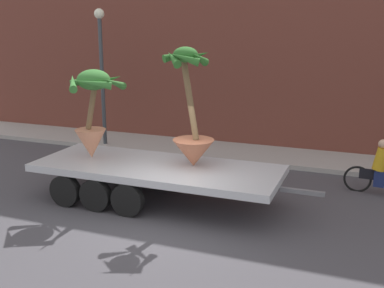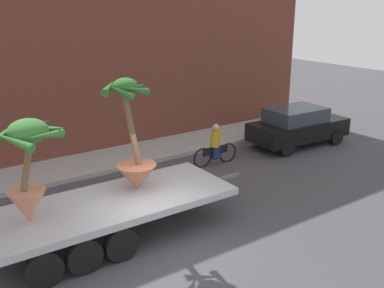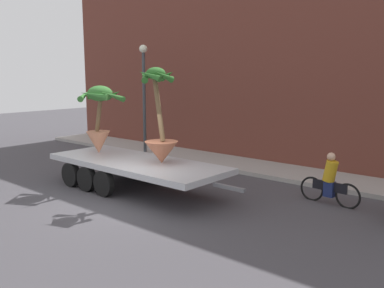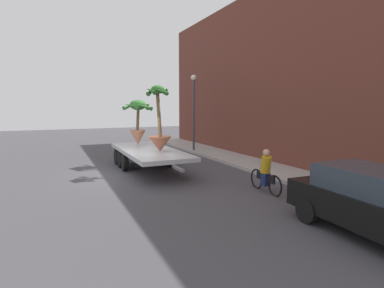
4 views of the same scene
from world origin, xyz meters
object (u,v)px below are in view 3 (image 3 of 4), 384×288
Objects in this scene: potted_palm_rear at (160,130)px; cyclist at (330,181)px; potted_palm_middle at (99,117)px; street_lamp at (144,84)px; flatbed_trailer at (131,166)px.

cyclist is (4.46, 2.38, -1.34)m from potted_palm_rear.
potted_palm_rear is 1.25× the size of potted_palm_middle.
street_lamp is at bearing 170.21° from cyclist.
flatbed_trailer is 3.10× the size of potted_palm_middle.
flatbed_trailer is at bearing 0.65° from potted_palm_middle.
street_lamp reaches higher than potted_palm_middle.
cyclist is 0.38× the size of street_lamp.
flatbed_trailer is 6.15m from cyclist.
cyclist is (7.10, 2.65, -1.59)m from potted_palm_middle.
flatbed_trailer is 1.50× the size of street_lamp.
potted_palm_middle is (-1.54, -0.02, 1.49)m from flatbed_trailer.
potted_palm_rear reaches higher than potted_palm_middle.
flatbed_trailer is 1.68m from potted_palm_rear.
potted_palm_rear is at bearing 5.72° from potted_palm_middle.
street_lamp is at bearing 141.20° from potted_palm_rear.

